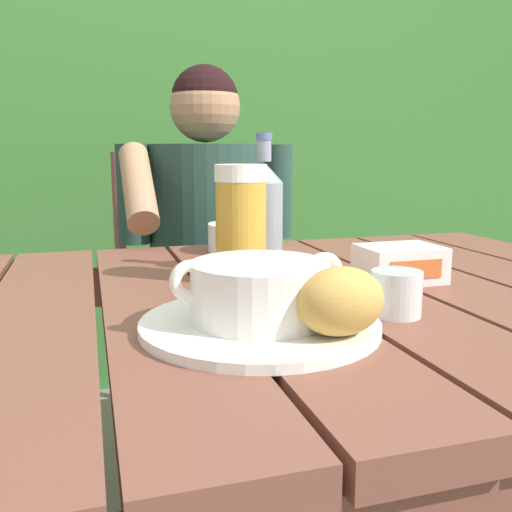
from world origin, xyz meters
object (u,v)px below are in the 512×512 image
serving_plate (260,324)px  beer_glass (241,223)px  beer_bottle (264,215)px  water_glass_small (396,293)px  person_eating (209,250)px  bread_roll (340,301)px  chair_near_diner (198,311)px  diner_bowl (244,237)px  table_knife (360,302)px  soup_bowl (260,289)px  butter_tub (400,264)px

serving_plate → beer_glass: size_ratio=1.52×
beer_bottle → water_glass_small: 0.33m
person_eating → bread_roll: person_eating is taller
chair_near_diner → water_glass_small: bearing=-86.6°
chair_near_diner → diner_bowl: chair_near_diner is taller
person_eating → table_knife: person_eating is taller
table_knife → diner_bowl: 0.46m
table_knife → diner_bowl: size_ratio=1.01×
beer_glass → table_knife: size_ratio=1.24×
beer_bottle → water_glass_small: size_ratio=3.66×
soup_bowl → butter_tub: size_ratio=1.66×
serving_plate → soup_bowl: (-0.00, 0.00, 0.04)m
chair_near_diner → bread_roll: bearing=-92.8°
beer_bottle → butter_tub: bearing=-36.6°
butter_tub → beer_glass: bearing=162.8°
serving_plate → beer_bottle: bearing=71.6°
soup_bowl → water_glass_small: size_ratio=3.25×
person_eating → beer_glass: (-0.08, -0.61, 0.15)m
serving_plate → beer_glass: (0.05, 0.25, 0.09)m
person_eating → beer_glass: person_eating is taller
chair_near_diner → butter_tub: chair_near_diner is taller
bread_roll → table_knife: 0.18m
diner_bowl → person_eating: bearing=90.5°
serving_plate → bread_roll: (0.07, -0.08, 0.04)m
chair_near_diner → soup_bowl: chair_near_diner is taller
diner_bowl → butter_tub: bearing=-63.7°
beer_glass → serving_plate: bearing=-100.3°
serving_plate → butter_tub: (0.29, 0.17, 0.02)m
bread_roll → person_eating: bearing=86.8°
water_glass_small → soup_bowl: bearing=-179.0°
diner_bowl → beer_glass: bearing=-106.3°
chair_near_diner → beer_glass: bearing=-95.5°
beer_bottle → bread_roll: bearing=-95.4°
serving_plate → water_glass_small: (0.19, 0.00, 0.02)m
bread_roll → butter_tub: bearing=48.2°
chair_near_diner → diner_bowl: size_ratio=6.44×
water_glass_small → table_knife: 0.07m
beer_bottle → water_glass_small: (0.08, -0.31, -0.07)m
water_glass_small → beer_glass: bearing=119.5°
chair_near_diner → person_eating: bearing=-90.8°
soup_bowl → butter_tub: (0.29, 0.17, -0.02)m
soup_bowl → water_glass_small: (0.19, 0.00, -0.02)m
bread_roll → chair_near_diner: bearing=87.2°
water_glass_small → diner_bowl: same height
beer_glass → diner_bowl: beer_glass is taller
beer_bottle → table_knife: bearing=-76.5°
table_knife → soup_bowl: bearing=-159.4°
chair_near_diner → diner_bowl: bearing=-90.0°
chair_near_diner → table_knife: chair_near_diner is taller
beer_glass → chair_near_diner: bearing=84.5°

